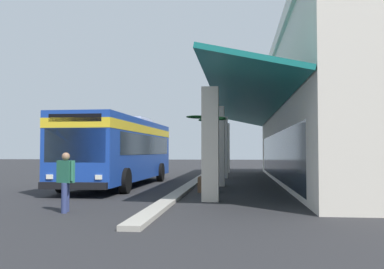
{
  "coord_description": "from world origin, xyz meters",
  "views": [
    {
      "loc": [
        23.64,
        7.39,
        1.64
      ],
      "look_at": [
        4.87,
        5.35,
        2.39
      ],
      "focal_mm": 39.74,
      "sensor_mm": 36.0,
      "label": 1
    }
  ],
  "objects": [
    {
      "name": "parked_sedan_white",
      "position": [
        -4.24,
        -3.81,
        0.75
      ],
      "size": [
        4.43,
        2.08,
        1.47
      ],
      "color": "silver",
      "rests_on": "ground"
    },
    {
      "name": "curb_strip",
      "position": [
        0.48,
        5.16,
        0.06
      ],
      "size": [
        29.26,
        0.5,
        0.12
      ],
      "primitive_type": "cube",
      "color": "#9E998E",
      "rests_on": "ground"
    },
    {
      "name": "ground",
      "position": [
        0.0,
        8.0,
        0.0
      ],
      "size": [
        120.0,
        120.0,
        0.0
      ],
      "primitive_type": "plane",
      "color": "#262628"
    },
    {
      "name": "pedestrian",
      "position": [
        12.6,
        2.75,
        0.9
      ],
      "size": [
        0.44,
        0.57,
        1.61
      ],
      "color": "navy",
      "rests_on": "ground"
    },
    {
      "name": "transit_bus",
      "position": [
        3.8,
        1.83,
        1.85
      ],
      "size": [
        11.26,
        3.0,
        3.34
      ],
      "color": "#193D9E",
      "rests_on": "ground"
    },
    {
      "name": "potted_palm",
      "position": [
        6.45,
        6.18,
        0.84
      ],
      "size": [
        1.87,
        1.72,
        3.11
      ],
      "color": "brown",
      "rests_on": "ground"
    },
    {
      "name": "plaza_building",
      "position": [
        0.48,
        14.78,
        3.73
      ],
      "size": [
        24.69,
        14.27,
        7.44
      ],
      "color": "beige",
      "rests_on": "ground"
    }
  ]
}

